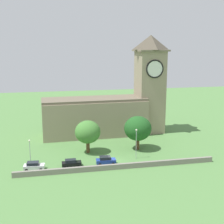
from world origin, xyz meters
name	(u,v)px	position (x,y,z in m)	size (l,w,h in m)	color
ground_plane	(102,142)	(0.00, 15.00, 0.00)	(200.00, 200.00, 0.00)	#517F42
church	(114,105)	(4.91, 23.01, 8.77)	(36.98, 10.92, 29.26)	gray
quay_barrier	(118,167)	(0.00, -4.46, 0.59)	(44.29, 0.70, 1.18)	gray
car_white	(34,166)	(-17.88, -1.10, 0.90)	(4.57, 2.65, 1.79)	silver
car_black	(71,163)	(-9.81, -0.89, 0.83)	(4.32, 2.05, 1.64)	black
car_blue	(106,160)	(-2.13, -1.26, 0.97)	(4.47, 2.34, 1.92)	#233D9E
streetlamp_west_end	(30,148)	(-18.68, 1.50, 4.11)	(0.44, 0.44, 6.03)	#9EA0A5
streetlamp_west_mid	(136,139)	(5.60, 1.00, 4.81)	(0.44, 0.44, 7.23)	#9EA0A5
tree_riverside_east	(88,132)	(-5.01, 7.44, 5.32)	(6.33, 6.33, 8.21)	brown
tree_by_tower	(138,128)	(7.84, 7.42, 5.53)	(6.98, 6.98, 8.71)	brown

